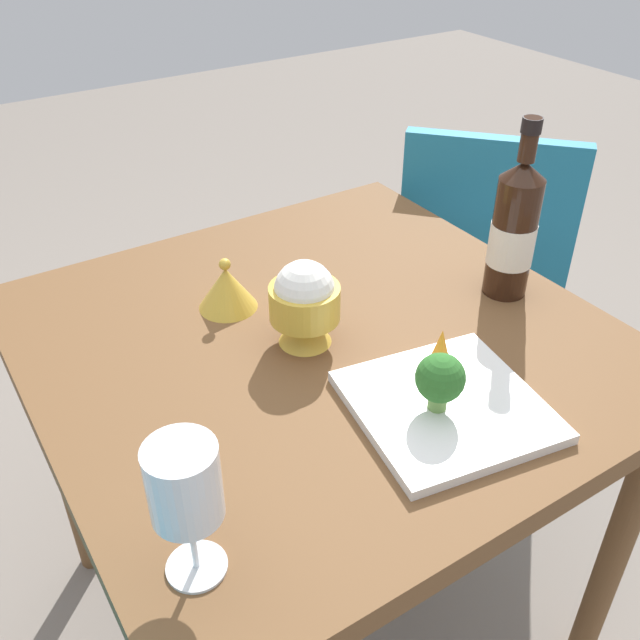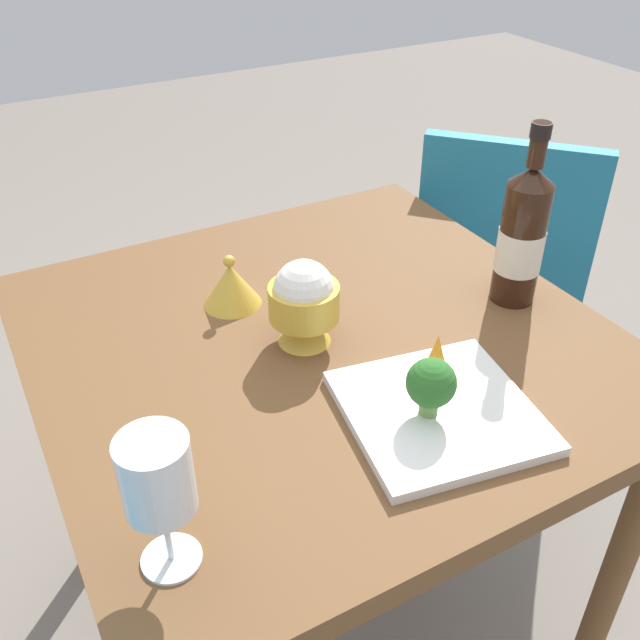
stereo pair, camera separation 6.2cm
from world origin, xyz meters
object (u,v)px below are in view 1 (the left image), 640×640
Objects in this scene: chair_by_wall at (482,252)px; wine_bottle at (514,229)px; wine_glass at (184,486)px; rice_bowl at (303,300)px; carrot_garnish_left at (441,349)px; serving_plate at (447,406)px; broccoli_floret at (440,379)px; rice_bowl_lid at (227,288)px.

chair_by_wall is 0.59m from wine_bottle.
wine_bottle is at bearing 108.60° from wine_glass.
wine_glass is at bearing -46.97° from rice_bowl.
wine_glass is 1.26× the size of rice_bowl.
rice_bowl is (0.31, -0.71, 0.27)m from chair_by_wall.
chair_by_wall is at bearing 113.35° from rice_bowl.
wine_glass is 2.67× the size of carrot_garnish_left.
serving_plate is (0.25, 0.08, -0.07)m from rice_bowl.
broccoli_floret is (0.25, 0.06, -0.01)m from rice_bowl.
wine_glass is (0.60, -1.03, 0.32)m from chair_by_wall.
chair_by_wall is at bearing 120.46° from wine_glass.
wine_glass is at bearing -75.56° from carrot_garnish_left.
rice_bowl is at bearing 133.03° from wine_glass.
broccoli_floret is at bearing -59.26° from wine_bottle.
rice_bowl is 0.49× the size of serving_plate.
rice_bowl_lid is at bearing -161.08° from serving_plate.
serving_plate is at bearing 92.78° from broccoli_floret.
rice_bowl_lid is at bearing -120.89° from chair_by_wall.
wine_glass reaches higher than serving_plate.
rice_bowl_lid is 0.35× the size of serving_plate.
serving_plate is 4.30× the size of carrot_garnish_left.
rice_bowl is at bearing -100.03° from wine_bottle.
chair_by_wall is 1.24m from wine_glass.
broccoli_floret is at bearing 97.09° from wine_glass.
wine_bottle reaches higher than carrot_garnish_left.
wine_bottle is at bearing 120.74° from broccoli_floret.
broccoli_floret is 1.28× the size of carrot_garnish_left.
wine_glass is at bearing -71.40° from wine_bottle.
wine_glass reaches higher than rice_bowl.
wine_bottle is at bearing 63.38° from rice_bowl_lid.
chair_by_wall is 12.67× the size of carrot_garnish_left.
carrot_garnish_left is (0.49, -0.59, 0.24)m from chair_by_wall.
wine_bottle is 0.73m from wine_glass.
wine_glass reaches higher than broccoli_floret.
chair_by_wall is 2.95× the size of serving_plate.
carrot_garnish_left is at bearing -64.63° from wine_bottle.
rice_bowl is (-0.07, -0.37, -0.05)m from wine_bottle.
chair_by_wall is at bearing 131.52° from serving_plate.
carrot_garnish_left is (0.19, 0.12, -0.02)m from rice_bowl.
broccoli_floret is (-0.05, 0.38, -0.06)m from wine_glass.
wine_bottle reaches higher than rice_bowl_lid.
wine_glass is 0.46m from carrot_garnish_left.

